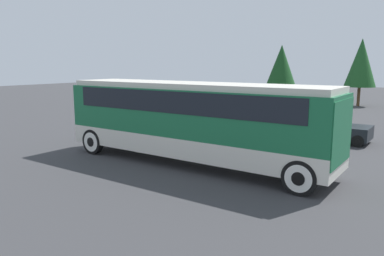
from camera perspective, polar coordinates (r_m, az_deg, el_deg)
name	(u,v)px	position (r m, az deg, el deg)	size (l,w,h in m)	color
ground_plane	(192,164)	(15.31, 0.00, -5.46)	(120.00, 120.00, 0.00)	#38383A
tour_bus	(194,116)	(14.86, 0.31, 1.89)	(11.49, 2.58, 3.29)	silver
parked_car_near	(185,118)	(23.12, -1.11, 1.53)	(4.67, 1.88, 1.46)	#BCBCC1
parked_car_mid	(321,127)	(21.13, 19.12, 0.15)	(4.77, 1.89, 1.39)	black
tree_left	(361,63)	(39.51, 24.36, 9.04)	(2.89, 2.89, 6.43)	brown
tree_right	(281,65)	(42.65, 13.46, 9.39)	(3.07, 3.07, 6.08)	brown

